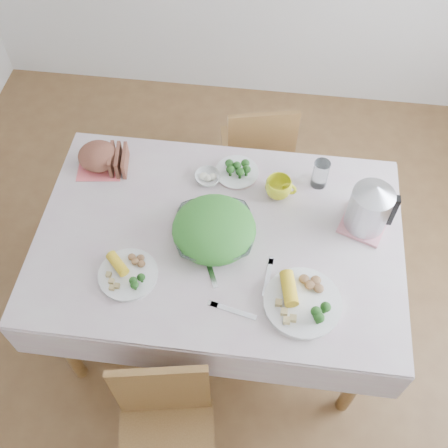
# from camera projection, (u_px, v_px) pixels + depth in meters

# --- Properties ---
(floor) EXTENTS (3.60, 3.60, 0.00)m
(floor) POSITION_uv_depth(u_px,v_px,m) (220.00, 315.00, 2.77)
(floor) COLOR brown
(floor) RESTS_ON ground
(dining_table) EXTENTS (1.40, 0.90, 0.75)m
(dining_table) POSITION_uv_depth(u_px,v_px,m) (219.00, 281.00, 2.47)
(dining_table) COLOR brown
(dining_table) RESTS_ON floor
(tablecloth) EXTENTS (1.50, 1.00, 0.01)m
(tablecloth) POSITION_uv_depth(u_px,v_px,m) (219.00, 236.00, 2.15)
(tablecloth) COLOR beige
(tablecloth) RESTS_ON dining_table
(chair_near) EXTENTS (0.43, 0.43, 0.82)m
(chair_near) POSITION_uv_depth(u_px,v_px,m) (165.00, 447.00, 1.96)
(chair_near) COLOR brown
(chair_near) RESTS_ON floor
(chair_far) EXTENTS (0.44, 0.44, 0.81)m
(chair_far) POSITION_uv_depth(u_px,v_px,m) (256.00, 141.00, 2.87)
(chair_far) COLOR brown
(chair_far) RESTS_ON floor
(salad_bowl) EXTENTS (0.36, 0.36, 0.08)m
(salad_bowl) POSITION_uv_depth(u_px,v_px,m) (214.00, 233.00, 2.11)
(salad_bowl) COLOR white
(salad_bowl) RESTS_ON tablecloth
(dinner_plate_left) EXTENTS (0.31, 0.31, 0.02)m
(dinner_plate_left) POSITION_uv_depth(u_px,v_px,m) (128.00, 275.00, 2.03)
(dinner_plate_left) COLOR white
(dinner_plate_left) RESTS_ON tablecloth
(dinner_plate_right) EXTENTS (0.33, 0.33, 0.02)m
(dinner_plate_right) POSITION_uv_depth(u_px,v_px,m) (302.00, 303.00, 1.96)
(dinner_plate_right) COLOR white
(dinner_plate_right) RESTS_ON tablecloth
(broccoli_plate) EXTENTS (0.21, 0.21, 0.02)m
(broccoli_plate) POSITION_uv_depth(u_px,v_px,m) (237.00, 172.00, 2.33)
(broccoli_plate) COLOR beige
(broccoli_plate) RESTS_ON tablecloth
(napkin) EXTENTS (0.22, 0.22, 0.00)m
(napkin) POSITION_uv_depth(u_px,v_px,m) (101.00, 164.00, 2.37)
(napkin) COLOR #FF686D
(napkin) RESTS_ON tablecloth
(bread_loaf) EXTENTS (0.19, 0.18, 0.11)m
(bread_loaf) POSITION_uv_depth(u_px,v_px,m) (98.00, 156.00, 2.32)
(bread_loaf) COLOR brown
(bread_loaf) RESTS_ON napkin
(fruit_bowl) EXTENTS (0.12, 0.12, 0.04)m
(fruit_bowl) POSITION_uv_depth(u_px,v_px,m) (208.00, 178.00, 2.30)
(fruit_bowl) COLOR white
(fruit_bowl) RESTS_ON tablecloth
(yellow_mug) EXTENTS (0.14, 0.14, 0.09)m
(yellow_mug) POSITION_uv_depth(u_px,v_px,m) (278.00, 188.00, 2.24)
(yellow_mug) COLOR yellow
(yellow_mug) RESTS_ON tablecloth
(glass_tumbler) EXTENTS (0.08, 0.08, 0.13)m
(glass_tumbler) POSITION_uv_depth(u_px,v_px,m) (320.00, 174.00, 2.25)
(glass_tumbler) COLOR white
(glass_tumbler) RESTS_ON tablecloth
(pink_tray) EXTENTS (0.23, 0.23, 0.01)m
(pink_tray) POSITION_uv_depth(u_px,v_px,m) (363.00, 224.00, 2.17)
(pink_tray) COLOR pink
(pink_tray) RESTS_ON tablecloth
(electric_kettle) EXTENTS (0.22, 0.22, 0.23)m
(electric_kettle) POSITION_uv_depth(u_px,v_px,m) (369.00, 207.00, 2.08)
(electric_kettle) COLOR #B2B5BA
(electric_kettle) RESTS_ON pink_tray
(fork_left) EXTENTS (0.09, 0.17, 0.00)m
(fork_left) POSITION_uv_depth(u_px,v_px,m) (210.00, 269.00, 2.06)
(fork_left) COLOR silver
(fork_left) RESTS_ON tablecloth
(fork_right) EXTENTS (0.03, 0.17, 0.00)m
(fork_right) POSITION_uv_depth(u_px,v_px,m) (268.00, 277.00, 2.04)
(fork_right) COLOR silver
(fork_right) RESTS_ON tablecloth
(knife) EXTENTS (0.18, 0.06, 0.00)m
(knife) POSITION_uv_depth(u_px,v_px,m) (233.00, 311.00, 1.95)
(knife) COLOR silver
(knife) RESTS_ON tablecloth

